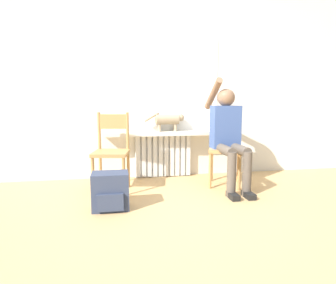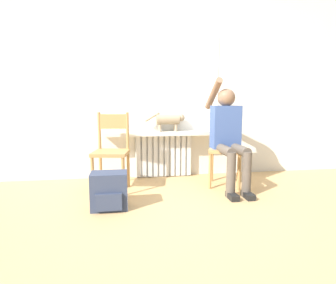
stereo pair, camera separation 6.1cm
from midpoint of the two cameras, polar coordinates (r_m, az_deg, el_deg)
name	(u,v)px [view 2 (the right image)]	position (r m, az deg, el deg)	size (l,w,h in m)	color
ground_plane	(179,206)	(2.90, 2.90, -12.77)	(12.00, 12.00, 0.00)	tan
wall_with_window	(163,79)	(3.94, -0.63, 12.65)	(7.00, 0.06, 2.70)	silver
radiator	(164,156)	(3.92, -0.45, -2.80)	(0.78, 0.08, 0.59)	silver
windowsill	(164,133)	(3.81, -0.32, 1.76)	(1.62, 0.22, 0.05)	silver
window_glass	(163,83)	(3.90, -0.56, 11.93)	(1.56, 0.01, 1.31)	white
chair_left	(112,150)	(3.35, -10.89, -1.64)	(0.45, 0.45, 0.92)	#B2844C
chair_right	(226,147)	(3.57, 12.09, -1.08)	(0.51, 0.51, 0.92)	#B2844C
person	(228,132)	(3.43, 12.67, 1.90)	(0.36, 1.00, 1.33)	brown
cat	(169,120)	(3.82, 0.66, 4.56)	(0.55, 0.14, 0.27)	#9E896B
backpack	(109,191)	(2.82, -11.24, -9.73)	(0.35, 0.27, 0.36)	#333D56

